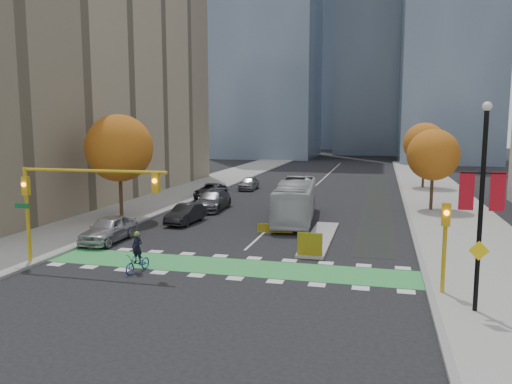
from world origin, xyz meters
The scene contains 27 objects.
ground centered at (0.00, 0.00, 0.00)m, with size 300.00×300.00×0.00m, color black.
sidewalk_west centered at (-13.50, 20.00, 0.07)m, with size 7.00×120.00×0.15m, color gray.
sidewalk_east centered at (13.50, 20.00, 0.07)m, with size 7.00×120.00×0.15m, color gray.
curb_west centered at (-10.00, 20.00, 0.07)m, with size 0.30×120.00×0.16m, color gray.
curb_east centered at (10.00, 20.00, 0.07)m, with size 0.30×120.00×0.16m, color gray.
bike_crossing centered at (0.00, 1.50, 0.01)m, with size 20.00×3.00×0.01m, color green.
centre_line centered at (0.00, 40.00, 0.01)m, with size 0.15×70.00×0.01m, color silver.
bike_lane_paint centered at (7.50, 30.00, 0.01)m, with size 2.50×50.00×0.01m, color black.
median_island centered at (4.00, 9.00, 0.08)m, with size 1.60×10.00×0.16m, color gray.
hazard_board centered at (4.00, 4.20, 0.80)m, with size 1.40×0.12×1.30m, color yellow.
building_west centered at (-24.00, 22.00, 12.50)m, with size 16.00×44.00×25.00m, color gray.
tower_nw centered at (-18.00, 90.00, 35.00)m, with size 22.00×22.00×70.00m, color #47566B.
tower_ne centered at (20.00, 85.00, 30.00)m, with size 18.00×24.00×60.00m, color #47566B.
tower_far centered at (-4.00, 140.00, 40.00)m, with size 26.00×26.00×80.00m, color #47566B.
tree_west centered at (-12.00, 12.00, 5.62)m, with size 5.20×5.20×8.22m.
tree_east_near centered at (12.00, 22.00, 4.86)m, with size 4.40×4.40×7.08m.
tree_east_far centered at (12.50, 38.00, 5.24)m, with size 4.80×4.80×7.65m.
traffic_signal_west centered at (-7.93, -0.51, 4.03)m, with size 8.53×0.56×5.20m.
traffic_signal_east centered at (10.50, -0.51, 2.73)m, with size 0.35×0.43×4.10m.
banner_lamppost centered at (11.50, -2.50, 4.61)m, with size 1.65×0.36×8.28m.
cyclist centered at (-4.08, -0.58, 0.70)m, with size 0.98×1.91×2.11m.
bus centered at (1.35, 15.00, 1.58)m, with size 2.65×11.31×3.15m, color #B9BDC1.
parked_car_a centered at (-9.00, 5.00, 0.83)m, with size 1.96×4.87×1.66m, color #A5A5AA.
parked_car_b centered at (-6.50, 11.79, 0.73)m, with size 1.54×4.42×1.46m, color black.
parked_car_c centered at (-6.55, 17.98, 0.84)m, with size 2.35×5.78×1.68m, color #4E4E53.
parked_car_d centered at (-9.00, 24.57, 0.74)m, with size 2.45×5.32×1.48m, color black.
parked_car_e centered at (-6.96, 32.00, 0.75)m, with size 1.76×4.38×1.49m, color #96979B.
Camera 1 is at (7.74, -22.91, 7.43)m, focal length 35.00 mm.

